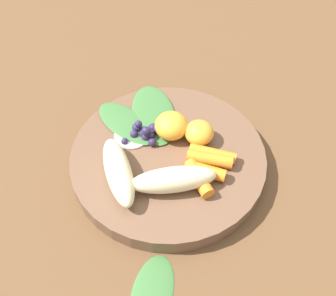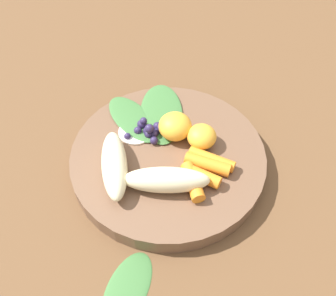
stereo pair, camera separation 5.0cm
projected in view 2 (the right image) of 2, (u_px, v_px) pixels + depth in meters
ground_plane at (168, 164)px, 0.53m from camera, size 2.40×2.40×0.00m
bowl at (168, 158)px, 0.52m from camera, size 0.27×0.27×0.03m
banana_peeled_left at (166, 180)px, 0.46m from camera, size 0.06×0.12×0.03m
banana_peeled_right at (114, 165)px, 0.48m from camera, size 0.11×0.08×0.03m
orange_segment_near at (175, 126)px, 0.52m from camera, size 0.05×0.05×0.04m
orange_segment_far at (202, 137)px, 0.51m from camera, size 0.04×0.04×0.03m
carrot_front at (193, 182)px, 0.47m from camera, size 0.06×0.04×0.02m
carrot_mid_left at (203, 176)px, 0.48m from camera, size 0.03×0.05×0.02m
carrot_mid_right at (207, 164)px, 0.49m from camera, size 0.02×0.06×0.02m
carrot_rear at (212, 159)px, 0.49m from camera, size 0.03×0.07×0.02m
blueberry_pile at (149, 130)px, 0.53m from camera, size 0.04×0.05×0.02m
coconut_shred_patch at (136, 132)px, 0.53m from camera, size 0.05×0.05×0.00m
kale_leaf_left at (161, 113)px, 0.56m from camera, size 0.14×0.10×0.01m
kale_leaf_right at (133, 119)px, 0.55m from camera, size 0.11×0.12×0.01m
kale_leaf_stray at (127, 288)px, 0.42m from camera, size 0.09×0.05×0.01m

